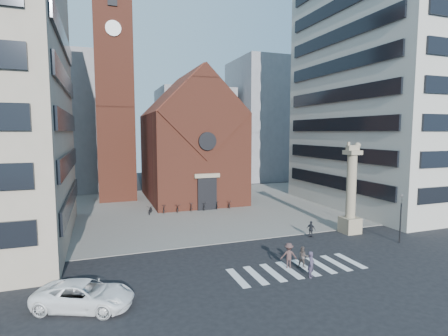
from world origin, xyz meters
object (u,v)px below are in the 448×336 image
at_px(lion_column, 351,197).
at_px(pedestrian_2, 311,229).
at_px(traffic_light, 401,217).
at_px(white_car, 84,295).
at_px(pedestrian_1, 303,257).
at_px(pedestrian_0, 311,264).
at_px(scooter_0, 150,210).

height_order(lion_column, pedestrian_2, lion_column).
relative_size(traffic_light, white_car, 0.81).
xyz_separation_m(white_car, pedestrian_2, (19.06, 6.83, 0.02)).
xyz_separation_m(pedestrian_1, pedestrian_2, (4.65, 5.94, -0.00)).
height_order(pedestrian_0, pedestrian_1, pedestrian_0).
bearing_deg(pedestrian_1, lion_column, 58.85).
bearing_deg(pedestrian_1, scooter_0, 137.01).
bearing_deg(pedestrian_2, white_car, 85.10).
height_order(pedestrian_0, pedestrian_2, pedestrian_0).
distance_m(traffic_light, pedestrian_1, 11.24).
bearing_deg(pedestrian_0, white_car, 134.49).
relative_size(pedestrian_1, scooter_0, 0.81).
height_order(traffic_light, pedestrian_1, traffic_light).
distance_m(lion_column, white_car, 24.52).
height_order(white_car, pedestrian_1, pedestrian_1).
bearing_deg(pedestrian_2, lion_column, -114.60).
bearing_deg(pedestrian_1, pedestrian_0, -78.35).
xyz_separation_m(lion_column, scooter_0, (-16.89, 14.04, -2.91)).
distance_m(lion_column, traffic_light, 4.62).
bearing_deg(scooter_0, traffic_light, -26.98).
distance_m(pedestrian_0, pedestrian_1, 1.65).
height_order(white_car, scooter_0, white_car).
relative_size(lion_column, scooter_0, 4.60).
height_order(white_car, pedestrian_0, pedestrian_0).
xyz_separation_m(pedestrian_0, pedestrian_1, (0.39, 1.60, -0.11)).
relative_size(lion_column, pedestrian_0, 4.95).
height_order(lion_column, traffic_light, lion_column).
relative_size(pedestrian_1, pedestrian_2, 1.01).
bearing_deg(pedestrian_1, white_car, -151.08).
bearing_deg(scooter_0, lion_column, -23.02).
distance_m(white_car, pedestrian_1, 14.44).
relative_size(lion_column, white_car, 1.63).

